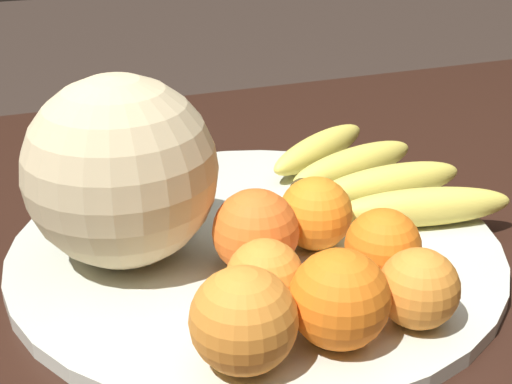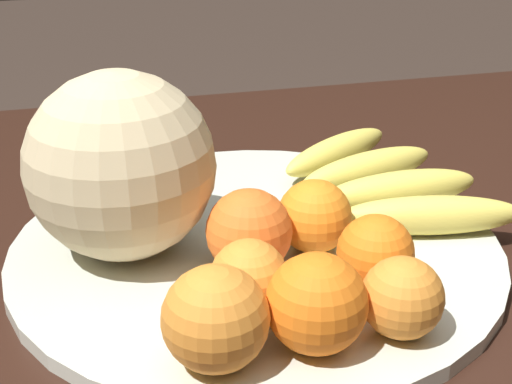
# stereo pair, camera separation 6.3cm
# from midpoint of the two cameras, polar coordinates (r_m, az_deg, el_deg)

# --- Properties ---
(kitchen_table) EXTENTS (1.47, 1.06, 0.77)m
(kitchen_table) POSITION_cam_midpoint_polar(r_m,az_deg,el_deg) (0.72, 3.93, -11.27)
(kitchen_table) COLOR black
(kitchen_table) RESTS_ON ground_plane
(fruit_bowl) EXTENTS (0.45, 0.45, 0.01)m
(fruit_bowl) POSITION_cam_midpoint_polar(r_m,az_deg,el_deg) (0.67, -2.68, -4.44)
(fruit_bowl) COLOR beige
(fruit_bowl) RESTS_ON kitchen_table
(melon) EXTENTS (0.17, 0.17, 0.17)m
(melon) POSITION_cam_midpoint_polar(r_m,az_deg,el_deg) (0.62, -13.61, 1.56)
(melon) COLOR beige
(melon) RESTS_ON fruit_bowl
(banana_bunch) EXTENTS (0.20, 0.27, 0.04)m
(banana_bunch) POSITION_cam_midpoint_polar(r_m,az_deg,el_deg) (0.76, 6.73, 1.25)
(banana_bunch) COLOR #473819
(banana_bunch) RESTS_ON fruit_bowl
(orange_front_left) EXTENTS (0.06, 0.06, 0.06)m
(orange_front_left) POSITION_cam_midpoint_polar(r_m,az_deg,el_deg) (0.59, 6.84, -4.47)
(orange_front_left) COLOR orange
(orange_front_left) RESTS_ON fruit_bowl
(orange_front_right) EXTENTS (0.07, 0.07, 0.07)m
(orange_front_right) POSITION_cam_midpoint_polar(r_m,az_deg,el_deg) (0.60, -3.00, -3.28)
(orange_front_right) COLOR orange
(orange_front_right) RESTS_ON fruit_bowl
(orange_mid_center) EXTENTS (0.07, 0.07, 0.07)m
(orange_mid_center) POSITION_cam_midpoint_polar(r_m,az_deg,el_deg) (0.64, 1.89, -1.65)
(orange_mid_center) COLOR orange
(orange_mid_center) RESTS_ON fruit_bowl
(orange_back_left) EXTENTS (0.08, 0.08, 0.08)m
(orange_back_left) POSITION_cam_midpoint_polar(r_m,az_deg,el_deg) (0.49, -4.68, -10.31)
(orange_back_left) COLOR orange
(orange_back_left) RESTS_ON fruit_bowl
(orange_back_right) EXTENTS (0.07, 0.07, 0.07)m
(orange_back_right) POSITION_cam_midpoint_polar(r_m,az_deg,el_deg) (0.52, 3.22, -8.66)
(orange_back_right) COLOR orange
(orange_back_right) RESTS_ON fruit_bowl
(orange_top_small) EXTENTS (0.06, 0.06, 0.06)m
(orange_top_small) POSITION_cam_midpoint_polar(r_m,az_deg,el_deg) (0.55, -2.54, -6.98)
(orange_top_small) COLOR orange
(orange_top_small) RESTS_ON fruit_bowl
(orange_side_extra) EXTENTS (0.06, 0.06, 0.06)m
(orange_side_extra) POSITION_cam_midpoint_polar(r_m,az_deg,el_deg) (0.55, 9.69, -7.72)
(orange_side_extra) COLOR orange
(orange_side_extra) RESTS_ON fruit_bowl
(produce_tag) EXTENTS (0.10, 0.06, 0.00)m
(produce_tag) POSITION_cam_midpoint_polar(r_m,az_deg,el_deg) (0.58, 3.83, -8.81)
(produce_tag) COLOR white
(produce_tag) RESTS_ON fruit_bowl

